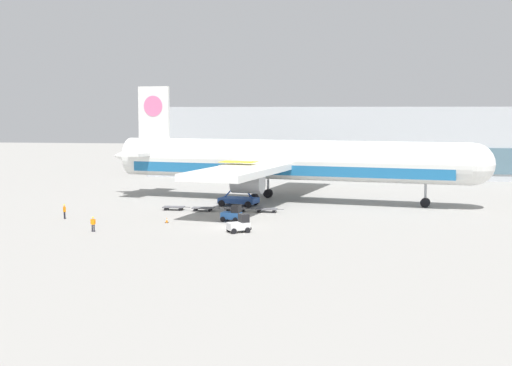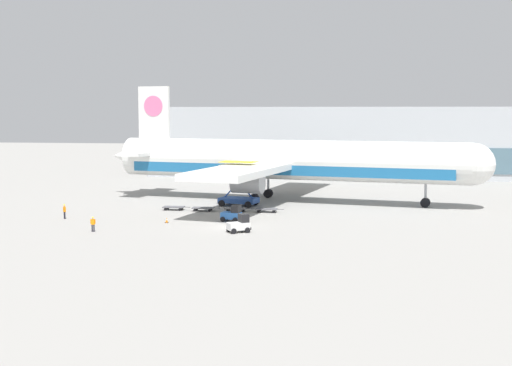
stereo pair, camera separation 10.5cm
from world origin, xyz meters
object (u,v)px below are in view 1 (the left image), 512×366
at_px(ground_crew_near, 64,210).
at_px(ground_crew_far, 93,223).
at_px(baggage_dolly_second, 203,208).
at_px(baggage_tug_foreground, 233,214).
at_px(airplane_main, 283,161).
at_px(traffic_cone_near, 167,220).
at_px(baggage_dolly_lead, 174,207).
at_px(baggage_dolly_trail, 267,209).
at_px(baggage_tug_mid, 240,224).
at_px(baggage_dolly_third, 236,209).
at_px(scissor_lift_loader, 239,189).

bearing_deg(ground_crew_near, ground_crew_far, -6.47).
bearing_deg(ground_crew_far, baggage_dolly_second, 56.03).
distance_m(baggage_tug_foreground, baggage_dolly_second, 9.79).
bearing_deg(airplane_main, traffic_cone_near, -105.79).
height_order(baggage_dolly_lead, ground_crew_near, ground_crew_near).
xyz_separation_m(baggage_dolly_second, baggage_dolly_trail, (8.48, 0.10, 0.00)).
distance_m(baggage_dolly_trail, ground_crew_near, 25.59).
distance_m(baggage_tug_foreground, baggage_dolly_lead, 12.73).
distance_m(baggage_dolly_lead, ground_crew_far, 18.52).
bearing_deg(ground_crew_near, baggage_tug_mid, 28.41).
height_order(baggage_tug_foreground, ground_crew_far, baggage_tug_foreground).
relative_size(baggage_dolly_third, ground_crew_far, 2.23).
bearing_deg(baggage_tug_foreground, ground_crew_near, -165.59).
height_order(scissor_lift_loader, baggage_dolly_second, scissor_lift_loader).
bearing_deg(baggage_dolly_second, baggage_dolly_lead, 175.29).
bearing_deg(scissor_lift_loader, traffic_cone_near, -98.80).
distance_m(ground_crew_far, traffic_cone_near, 9.69).
bearing_deg(scissor_lift_loader, baggage_tug_foreground, -71.99).
relative_size(baggage_tug_foreground, ground_crew_far, 1.60).
bearing_deg(baggage_dolly_trail, traffic_cone_near, -135.86).
xyz_separation_m(baggage_dolly_third, ground_crew_far, (-12.71, -17.88, 0.58)).
bearing_deg(baggage_dolly_third, baggage_tug_mid, -78.91).
xyz_separation_m(baggage_tug_foreground, baggage_dolly_trail, (3.01, 8.21, -0.49)).
bearing_deg(scissor_lift_loader, baggage_dolly_third, -72.91).
bearing_deg(ground_crew_far, scissor_lift_loader, 53.97).
distance_m(baggage_tug_mid, baggage_dolly_trail, 15.79).
xyz_separation_m(scissor_lift_loader, baggage_dolly_third, (0.59, -5.64, -1.92)).
distance_m(airplane_main, baggage_dolly_lead, 18.62).
xyz_separation_m(airplane_main, baggage_dolly_second, (-9.29, -12.05, -5.45)).
relative_size(baggage_dolly_lead, baggage_dolly_third, 1.00).
bearing_deg(traffic_cone_near, baggage_dolly_trail, 44.77).
bearing_deg(ground_crew_near, scissor_lift_loader, 82.23).
bearing_deg(baggage_tug_foreground, baggage_dolly_second, 135.16).
bearing_deg(baggage_dolly_trail, baggage_dolly_third, 178.51).
height_order(airplane_main, baggage_dolly_second, airplane_main).
xyz_separation_m(baggage_dolly_third, baggage_dolly_trail, (4.11, -0.06, 0.00)).
relative_size(baggage_dolly_lead, baggage_dolly_trail, 1.00).
bearing_deg(baggage_dolly_second, baggage_tug_mid, -64.59).
distance_m(scissor_lift_loader, traffic_cone_near, 17.30).
bearing_deg(ground_crew_far, traffic_cone_near, 40.78).
height_order(baggage_dolly_lead, baggage_dolly_trail, same).
distance_m(airplane_main, ground_crew_near, 32.91).
bearing_deg(baggage_dolly_lead, ground_crew_far, -103.91).
distance_m(scissor_lift_loader, ground_crew_far, 26.49).
bearing_deg(baggage_dolly_third, scissor_lift_loader, 95.39).
relative_size(scissor_lift_loader, baggage_tug_mid, 2.20).
relative_size(baggage_tug_foreground, baggage_dolly_second, 0.72).
bearing_deg(baggage_dolly_lead, traffic_cone_near, -79.90).
relative_size(airplane_main, traffic_cone_near, 91.81).
bearing_deg(baggage_dolly_third, baggage_dolly_lead, 178.47).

